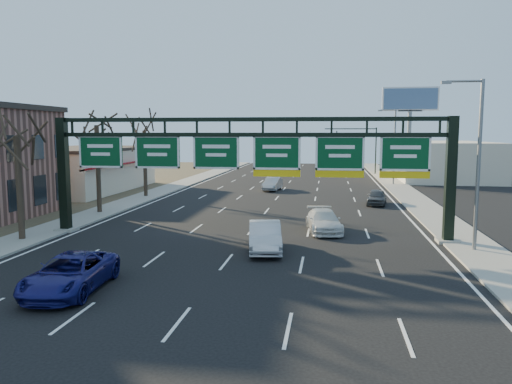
% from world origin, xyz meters
% --- Properties ---
extents(ground, '(160.00, 160.00, 0.00)m').
position_xyz_m(ground, '(0.00, 0.00, 0.00)').
color(ground, black).
rests_on(ground, ground).
extents(sidewalk_left, '(3.00, 120.00, 0.12)m').
position_xyz_m(sidewalk_left, '(-12.80, 20.00, 0.06)').
color(sidewalk_left, gray).
rests_on(sidewalk_left, ground).
extents(sidewalk_right, '(3.00, 120.00, 0.12)m').
position_xyz_m(sidewalk_right, '(12.80, 20.00, 0.06)').
color(sidewalk_right, gray).
rests_on(sidewalk_right, ground).
extents(lane_markings, '(21.60, 120.00, 0.01)m').
position_xyz_m(lane_markings, '(0.00, 20.00, 0.01)').
color(lane_markings, white).
rests_on(lane_markings, ground).
extents(sign_gantry, '(24.60, 1.20, 7.20)m').
position_xyz_m(sign_gantry, '(0.16, 8.00, 4.63)').
color(sign_gantry, black).
rests_on(sign_gantry, ground).
extents(cream_strip, '(10.90, 18.40, 4.70)m').
position_xyz_m(cream_strip, '(-21.48, 29.00, 2.36)').
color(cream_strip, beige).
rests_on(cream_strip, ground).
extents(building_right_distant, '(12.00, 20.00, 5.00)m').
position_xyz_m(building_right_distant, '(20.00, 50.00, 2.50)').
color(building_right_distant, beige).
rests_on(building_right_distant, ground).
extents(tree_gantry, '(3.60, 3.60, 8.48)m').
position_xyz_m(tree_gantry, '(-12.80, 5.00, 7.11)').
color(tree_gantry, '#33251C').
rests_on(tree_gantry, sidewalk_left).
extents(tree_mid, '(3.60, 3.60, 9.24)m').
position_xyz_m(tree_mid, '(-12.80, 15.00, 7.85)').
color(tree_mid, '#33251C').
rests_on(tree_mid, sidewalk_left).
extents(tree_far, '(3.60, 3.60, 8.86)m').
position_xyz_m(tree_far, '(-12.80, 25.00, 7.48)').
color(tree_far, '#33251C').
rests_on(tree_far, sidewalk_left).
extents(streetlight_near, '(2.15, 0.22, 9.00)m').
position_xyz_m(streetlight_near, '(12.47, 6.00, 5.08)').
color(streetlight_near, slate).
rests_on(streetlight_near, sidewalk_right).
extents(streetlight_far, '(2.15, 0.22, 9.00)m').
position_xyz_m(streetlight_far, '(12.47, 40.00, 5.08)').
color(streetlight_far, slate).
rests_on(streetlight_far, sidewalk_right).
extents(billboard_right, '(7.00, 0.50, 12.00)m').
position_xyz_m(billboard_right, '(15.00, 44.98, 9.06)').
color(billboard_right, slate).
rests_on(billboard_right, ground).
extents(traffic_signal_mast, '(10.16, 0.54, 7.00)m').
position_xyz_m(traffic_signal_mast, '(5.69, 55.00, 5.50)').
color(traffic_signal_mast, black).
rests_on(traffic_signal_mast, ground).
extents(car_blue_suv, '(2.75, 5.40, 1.46)m').
position_xyz_m(car_blue_suv, '(-5.21, -3.35, 0.73)').
color(car_blue_suv, navy).
rests_on(car_blue_suv, ground).
extents(car_silver_sedan, '(2.34, 4.92, 1.56)m').
position_xyz_m(car_silver_sedan, '(1.58, 4.49, 0.78)').
color(car_silver_sedan, '#ADADB2').
rests_on(car_silver_sedan, ground).
extents(car_white_wagon, '(2.64, 5.00, 1.38)m').
position_xyz_m(car_white_wagon, '(4.63, 10.17, 0.69)').
color(car_white_wagon, silver).
rests_on(car_white_wagon, ground).
extents(car_grey_far, '(2.16, 4.12, 1.34)m').
position_xyz_m(car_grey_far, '(9.08, 22.90, 0.67)').
color(car_grey_far, '#424447').
rests_on(car_grey_far, ground).
extents(car_silver_distant, '(1.94, 4.40, 1.40)m').
position_xyz_m(car_silver_distant, '(-1.13, 32.35, 0.70)').
color(car_silver_distant, '#9FA0A4').
rests_on(car_silver_distant, ground).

